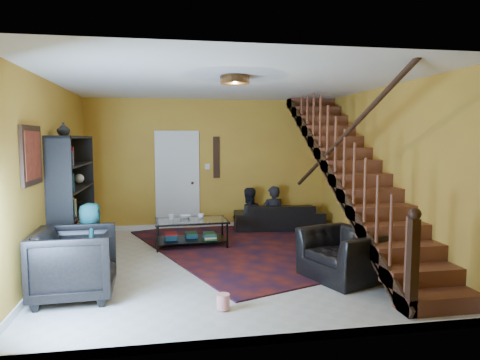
{
  "coord_description": "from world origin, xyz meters",
  "views": [
    {
      "loc": [
        -0.92,
        -6.55,
        1.96
      ],
      "look_at": [
        0.27,
        0.4,
        1.27
      ],
      "focal_mm": 32.0,
      "sensor_mm": 36.0,
      "label": 1
    }
  ],
  "objects_px": {
    "sofa": "(279,217)",
    "armchair_right": "(343,255)",
    "coffee_table": "(192,231)",
    "armchair_left": "(75,263)",
    "bookshelf": "(74,201)"
  },
  "relations": [
    {
      "from": "sofa",
      "to": "armchair_left",
      "type": "relative_size",
      "value": 1.98
    },
    {
      "from": "armchair_left",
      "to": "bookshelf",
      "type": "bearing_deg",
      "value": 8.88
    },
    {
      "from": "armchair_right",
      "to": "coffee_table",
      "type": "distance_m",
      "value": 2.95
    },
    {
      "from": "bookshelf",
      "to": "sofa",
      "type": "distance_m",
      "value": 4.26
    },
    {
      "from": "bookshelf",
      "to": "armchair_right",
      "type": "bearing_deg",
      "value": -22.66
    },
    {
      "from": "sofa",
      "to": "coffee_table",
      "type": "height_order",
      "value": "sofa"
    },
    {
      "from": "sofa",
      "to": "armchair_right",
      "type": "xyz_separation_m",
      "value": [
        0.05,
        -3.33,
        0.06
      ]
    },
    {
      "from": "armchair_right",
      "to": "bookshelf",
      "type": "bearing_deg",
      "value": -134.32
    },
    {
      "from": "sofa",
      "to": "coffee_table",
      "type": "bearing_deg",
      "value": 35.52
    },
    {
      "from": "armchair_right",
      "to": "coffee_table",
      "type": "relative_size",
      "value": 0.79
    },
    {
      "from": "armchair_left",
      "to": "armchair_right",
      "type": "xyz_separation_m",
      "value": [
        3.55,
        0.14,
        -0.1
      ]
    },
    {
      "from": "bookshelf",
      "to": "armchair_right",
      "type": "xyz_separation_m",
      "value": [
        3.9,
        -1.63,
        -0.63
      ]
    },
    {
      "from": "sofa",
      "to": "armchair_right",
      "type": "relative_size",
      "value": 1.82
    },
    {
      "from": "armchair_left",
      "to": "armchair_right",
      "type": "distance_m",
      "value": 3.55
    },
    {
      "from": "armchair_right",
      "to": "coffee_table",
      "type": "height_order",
      "value": "armchair_right"
    }
  ]
}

